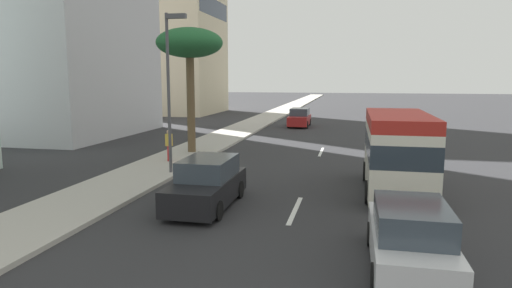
# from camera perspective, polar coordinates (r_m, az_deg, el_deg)

# --- Properties ---
(ground_plane) EXTENTS (198.00, 198.00, 0.00)m
(ground_plane) POSITION_cam_1_polar(r_m,az_deg,el_deg) (35.13, 9.36, 1.17)
(ground_plane) COLOR #2D2D30
(sidewalk_right) EXTENTS (162.00, 3.24, 0.15)m
(sidewalk_right) POSITION_cam_1_polar(r_m,az_deg,el_deg) (36.28, -2.53, 1.62)
(sidewalk_right) COLOR #B2ADA3
(sidewalk_right) RESTS_ON ground_plane
(lane_stripe_mid) EXTENTS (3.20, 0.16, 0.01)m
(lane_stripe_mid) POSITION_cam_1_polar(r_m,az_deg,el_deg) (15.16, 5.05, -8.48)
(lane_stripe_mid) COLOR silver
(lane_stripe_mid) RESTS_ON ground_plane
(lane_stripe_far) EXTENTS (3.20, 0.16, 0.01)m
(lane_stripe_far) POSITION_cam_1_polar(r_m,az_deg,el_deg) (26.99, 8.39, -1.00)
(lane_stripe_far) COLOR silver
(lane_stripe_far) RESTS_ON ground_plane
(car_lead) EXTENTS (4.32, 1.79, 1.63)m
(car_lead) POSITION_cam_1_polar(r_m,az_deg,el_deg) (10.98, 19.19, -11.44)
(car_lead) COLOR silver
(car_lead) RESTS_ON ground_plane
(minibus_second) EXTENTS (6.23, 2.39, 3.08)m
(minibus_second) POSITION_cam_1_polar(r_m,az_deg,el_deg) (17.85, 17.72, -0.72)
(minibus_second) COLOR silver
(minibus_second) RESTS_ON ground_plane
(car_third) EXTENTS (4.18, 1.82, 1.67)m
(car_third) POSITION_cam_1_polar(r_m,az_deg,el_deg) (40.74, 5.63, 3.35)
(car_third) COLOR #A51E1E
(car_third) RESTS_ON ground_plane
(car_fourth) EXTENTS (4.38, 1.83, 1.69)m
(car_fourth) POSITION_cam_1_polar(r_m,az_deg,el_deg) (15.46, -6.32, -5.14)
(car_fourth) COLOR black
(car_fourth) RESTS_ON ground_plane
(pedestrian_near_lamp) EXTENTS (0.30, 0.34, 1.62)m
(pedestrian_near_lamp) POSITION_cam_1_polar(r_m,az_deg,el_deg) (23.34, -11.15, 0.01)
(pedestrian_near_lamp) COLOR red
(pedestrian_near_lamp) RESTS_ON sidewalk_right
(palm_tree) EXTENTS (3.76, 3.76, 7.09)m
(palm_tree) POSITION_cam_1_polar(r_m,az_deg,el_deg) (25.91, -8.55, 12.42)
(palm_tree) COLOR brown
(palm_tree) RESTS_ON sidewalk_right
(street_lamp) EXTENTS (0.24, 0.97, 7.08)m
(street_lamp) POSITION_cam_1_polar(r_m,az_deg,el_deg) (20.19, -10.97, 8.55)
(street_lamp) COLOR #4C4C51
(street_lamp) RESTS_ON sidewalk_right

